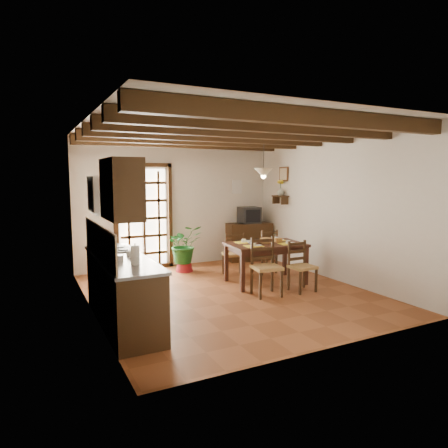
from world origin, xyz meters
TOP-DOWN VIEW (x-y plane):
  - ground_plane at (0.00, 0.00)m, footprint 5.00×5.00m
  - room_shell at (0.00, 0.00)m, footprint 4.52×5.02m
  - ceiling_beams at (0.00, 0.00)m, footprint 4.50×4.34m
  - french_door at (-0.80, 2.45)m, footprint 1.26×0.11m
  - kitchen_counter at (-1.96, -0.60)m, footprint 0.64×2.25m
  - upper_cabinet at (-2.08, -1.30)m, footprint 0.35×0.80m
  - range_hood at (-2.05, -0.05)m, footprint 0.38×0.60m
  - counter_items at (-1.95, -0.51)m, footprint 0.50×1.43m
  - dining_table at (0.91, 0.29)m, footprint 1.48×1.03m
  - chair_near_left at (0.50, -0.39)m, footprint 0.50×0.49m
  - chair_near_right at (1.19, -0.46)m, footprint 0.41×0.39m
  - chair_far_left at (0.63, 1.03)m, footprint 0.50×0.49m
  - chair_far_right at (1.33, 0.96)m, footprint 0.45×0.43m
  - table_setting at (0.91, 0.29)m, footprint 1.02×0.68m
  - table_bowl at (0.67, 0.36)m, footprint 0.23×0.23m
  - sideboard at (1.69, 2.23)m, footprint 1.10×0.59m
  - crt_tv at (1.69, 2.22)m, footprint 0.48×0.45m
  - fuse_box at (1.50, 2.48)m, footprint 0.25×0.03m
  - plant_pot at (-0.11, 1.83)m, footprint 0.37×0.37m
  - potted_plant at (-0.11, 1.83)m, footprint 1.91×1.65m
  - wall_shelf at (2.14, 1.60)m, footprint 0.20×0.42m
  - shelf_vase at (2.14, 1.60)m, footprint 0.15×0.15m
  - shelf_flowers at (2.14, 1.60)m, footprint 0.14×0.14m
  - framed_picture at (2.22, 1.60)m, footprint 0.03×0.32m
  - pendant_lamp at (0.91, 0.39)m, footprint 0.36×0.36m

SIDE VIEW (x-z plane):
  - ground_plane at x=0.00m, z-range 0.00..0.00m
  - plant_pot at x=-0.11m, z-range 0.00..0.22m
  - chair_near_right at x=1.19m, z-range -0.16..0.71m
  - chair_far_left at x=0.63m, z-range -0.17..0.72m
  - chair_far_right at x=1.33m, z-range -0.17..0.74m
  - chair_near_left at x=0.50m, z-range -0.18..0.79m
  - sideboard at x=1.69m, z-range 0.00..0.89m
  - kitchen_counter at x=-1.96m, z-range -0.22..1.16m
  - potted_plant at x=-0.11m, z-range -0.47..1.61m
  - dining_table at x=0.91m, z-range 0.28..1.04m
  - table_bowl at x=0.67m, z-range 0.76..0.81m
  - table_setting at x=0.91m, z-range 0.74..0.84m
  - counter_items at x=-1.95m, z-range 0.83..1.08m
  - crt_tv at x=1.69m, z-range 0.88..1.28m
  - french_door at x=-0.80m, z-range 0.02..2.34m
  - wall_shelf at x=2.14m, z-range 1.41..1.61m
  - shelf_vase at x=2.14m, z-range 1.57..1.73m
  - range_hood at x=-2.05m, z-range 1.46..2.00m
  - fuse_box at x=1.50m, z-range 1.59..1.91m
  - room_shell at x=0.00m, z-range 0.41..3.22m
  - upper_cabinet at x=-2.08m, z-range 1.50..2.20m
  - shelf_flowers at x=2.14m, z-range 1.68..2.04m
  - framed_picture at x=2.22m, z-range 1.89..2.21m
  - pendant_lamp at x=0.91m, z-range 1.66..2.50m
  - ceiling_beams at x=0.00m, z-range 2.59..2.79m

